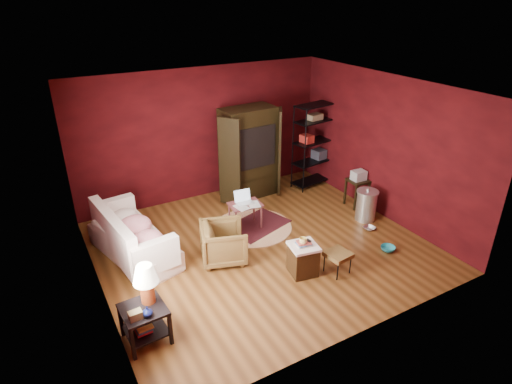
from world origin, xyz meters
TOP-DOWN VIEW (x-y plane):
  - room at (-0.04, -0.01)m, footprint 5.54×5.04m
  - sofa at (-2.06, 0.80)m, footprint 1.03×2.00m
  - armchair at (-0.76, -0.05)m, footprint 0.87×0.90m
  - pet_bowl_steel at (2.10, -0.51)m, footprint 0.23×0.09m
  - pet_bowl_turquoise at (1.88, -1.22)m, footprint 0.27×0.15m
  - vase at (-2.44, -1.38)m, footprint 0.14×0.14m
  - mug at (0.15, -1.04)m, footprint 0.15×0.13m
  - side_table at (-2.40, -1.16)m, footprint 0.57×0.57m
  - sofa_cushions at (-2.10, 0.80)m, footprint 1.01×2.04m
  - hamper at (0.18, -1.01)m, footprint 0.50×0.50m
  - footstool at (0.68, -1.28)m, footprint 0.41×0.41m
  - rug_round at (0.19, 0.68)m, footprint 1.76×1.76m
  - rug_oriental at (0.30, 0.68)m, footprint 1.38×1.12m
  - laptop_desk at (0.07, 0.74)m, footprint 0.63×0.51m
  - tv_armoire at (0.84, 1.98)m, footprint 1.56×0.87m
  - wire_shelving at (2.37, 1.74)m, footprint 1.00×0.55m
  - small_stand at (2.56, 0.41)m, footprint 0.41×0.41m
  - trash_can at (2.31, -0.15)m, footprint 0.49×0.49m

SIDE VIEW (x-z plane):
  - rug_round at x=0.19m, z-range 0.00..0.01m
  - rug_oriental at x=0.30m, z-range 0.01..0.02m
  - pet_bowl_steel at x=2.10m, z-range 0.00..0.22m
  - pet_bowl_turquoise at x=1.88m, z-range 0.00..0.25m
  - hamper at x=0.18m, z-range -0.03..0.58m
  - trash_can at x=2.31m, z-range -0.02..0.65m
  - footstool at x=0.68m, z-range 0.14..0.52m
  - armchair at x=-0.76m, z-range 0.00..0.74m
  - sofa at x=-2.06m, z-range 0.00..0.75m
  - sofa_cushions at x=-2.10m, z-range -0.01..0.81m
  - laptop_desk at x=0.07m, z-range 0.09..0.83m
  - vase at x=-2.44m, z-range 0.52..0.65m
  - small_stand at x=2.56m, z-range 0.20..0.99m
  - side_table at x=-2.40m, z-range 0.11..1.19m
  - mug at x=0.15m, z-range 0.59..0.71m
  - tv_armoire at x=0.84m, z-range 0.04..2.02m
  - wire_shelving at x=2.37m, z-range 0.09..2.02m
  - room at x=-0.04m, z-range -0.02..2.82m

